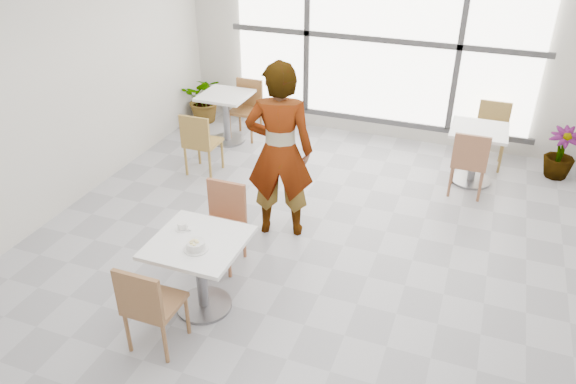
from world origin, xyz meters
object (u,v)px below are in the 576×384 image
(bg_table_left, at_px, (226,111))
(bg_chair_left_far, at_px, (247,105))
(oatmeal_bowl, at_px, (196,245))
(plant_left, at_px, (206,99))
(bg_table_right, at_px, (476,148))
(bg_chair_left_near, at_px, (200,140))
(coffee_cup, at_px, (182,226))
(chair_far, at_px, (223,218))
(person, at_px, (280,152))
(bg_chair_right_far, at_px, (491,130))
(bg_chair_right_near, at_px, (470,160))
(plant_right, at_px, (561,153))
(main_table, at_px, (200,262))
(chair_near, at_px, (148,303))

(bg_table_left, height_order, bg_chair_left_far, bg_chair_left_far)
(oatmeal_bowl, relative_size, plant_left, 0.27)
(bg_table_right, height_order, bg_chair_left_near, bg_chair_left_near)
(coffee_cup, bearing_deg, chair_far, 83.63)
(bg_table_right, xyz_separation_m, plant_left, (-4.25, 0.61, -0.10))
(chair_far, height_order, coffee_cup, chair_far)
(coffee_cup, height_order, bg_chair_left_far, bg_chair_left_far)
(bg_table_right, height_order, plant_left, plant_left)
(person, relative_size, bg_chair_right_far, 2.27)
(bg_chair_right_far, bearing_deg, coffee_cup, -122.25)
(bg_chair_right_near, height_order, plant_right, bg_chair_right_near)
(bg_table_left, bearing_deg, main_table, -67.29)
(main_table, xyz_separation_m, oatmeal_bowl, (0.05, -0.12, 0.27))
(main_table, xyz_separation_m, chair_near, (-0.14, -0.62, -0.02))
(person, bearing_deg, chair_far, 48.19)
(bg_table_left, xyz_separation_m, bg_chair_left_near, (0.15, -1.09, 0.01))
(chair_far, relative_size, bg_chair_right_far, 1.00)
(chair_far, height_order, bg_table_right, chair_far)
(bg_table_left, relative_size, bg_chair_right_near, 0.86)
(main_table, xyz_separation_m, chair_far, (-0.14, 0.75, -0.02))
(main_table, distance_m, bg_chair_right_near, 3.67)
(bg_table_right, bearing_deg, person, -134.45)
(plant_left, bearing_deg, chair_far, -59.17)
(bg_chair_right_near, distance_m, bg_chair_right_far, 1.08)
(main_table, xyz_separation_m, bg_table_left, (-1.44, 3.45, -0.04))
(main_table, distance_m, chair_far, 0.76)
(oatmeal_bowl, bearing_deg, plant_right, 52.51)
(person, bearing_deg, oatmeal_bowl, 68.70)
(plant_right, bearing_deg, chair_near, -125.96)
(main_table, distance_m, bg_table_right, 4.04)
(bg_chair_right_near, xyz_separation_m, plant_left, (-4.20, 1.03, -0.11))
(chair_near, height_order, coffee_cup, chair_near)
(chair_far, height_order, person, person)
(bg_chair_left_near, bearing_deg, bg_table_right, -162.56)
(oatmeal_bowl, xyz_separation_m, person, (0.15, 1.58, 0.19))
(bg_chair_right_near, height_order, plant_left, bg_chair_right_near)
(chair_near, distance_m, person, 2.16)
(chair_near, relative_size, coffee_cup, 5.47)
(chair_near, relative_size, plant_left, 1.13)
(person, relative_size, plant_left, 2.56)
(chair_far, relative_size, plant_left, 1.13)
(bg_chair_right_near, bearing_deg, person, 39.53)
(chair_near, distance_m, plant_left, 5.06)
(bg_table_right, relative_size, bg_chair_left_near, 0.86)
(bg_chair_left_near, bearing_deg, main_table, 118.67)
(oatmeal_bowl, bearing_deg, bg_chair_left_far, 108.39)
(chair_near, height_order, bg_table_right, chair_near)
(chair_far, relative_size, plant_right, 1.25)
(bg_chair_left_far, bearing_deg, chair_far, -70.01)
(main_table, relative_size, coffee_cup, 5.03)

